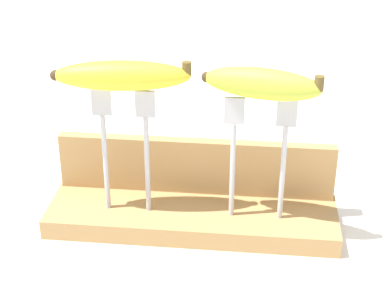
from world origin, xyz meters
TOP-DOWN VIEW (x-y plane):
  - ground_plane at (0.00, 0.00)m, footprint 3.00×3.00m
  - wooden_board at (0.00, 0.00)m, footprint 0.40×0.11m
  - board_backstop at (0.00, 0.05)m, footprint 0.39×0.02m
  - fork_stand_left at (-0.09, -0.01)m, footprint 0.08×0.01m
  - fork_stand_right at (0.09, -0.01)m, footprint 0.09×0.01m
  - banana_raised_left at (-0.09, -0.01)m, footprint 0.18×0.06m
  - banana_raised_right at (0.09, -0.01)m, footprint 0.16×0.07m

SIDE VIEW (x-z plane):
  - ground_plane at x=0.00m, z-range 0.00..0.00m
  - wooden_board at x=0.00m, z-range 0.00..0.03m
  - board_backstop at x=0.00m, z-range 0.03..0.11m
  - fork_stand_right at x=0.09m, z-range 0.05..0.22m
  - fork_stand_left at x=-0.09m, z-range 0.05..0.22m
  - banana_raised_right at x=0.09m, z-range 0.20..0.24m
  - banana_raised_left at x=-0.09m, z-range 0.20..0.24m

